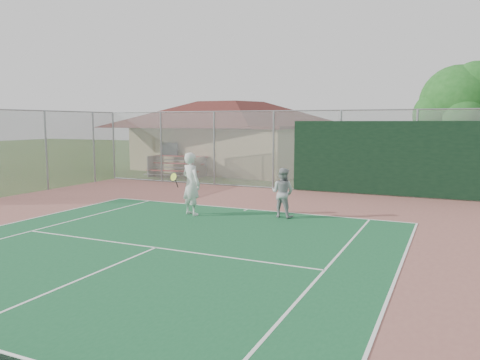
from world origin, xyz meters
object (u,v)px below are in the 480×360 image
clubhouse (231,129)px  player_white_front (191,184)px  tree (461,106)px  bleachers (177,166)px  player_grey_back (283,193)px

clubhouse → player_white_front: size_ratio=6.36×
clubhouse → tree: tree is taller
clubhouse → tree: 13.25m
clubhouse → bleachers: 5.06m
tree → player_white_front: size_ratio=2.82×
bleachers → tree: bearing=1.7°
bleachers → player_white_front: player_white_front is taller
clubhouse → player_white_front: 14.63m
tree → player_grey_back: size_ratio=3.66×
player_white_front → player_grey_back: bearing=-141.7°
clubhouse → bleachers: size_ratio=4.09×
clubhouse → player_grey_back: bearing=-48.8°
clubhouse → player_white_front: (5.13, -13.61, -1.56)m
bleachers → tree: tree is taller
clubhouse → player_grey_back: size_ratio=8.25×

